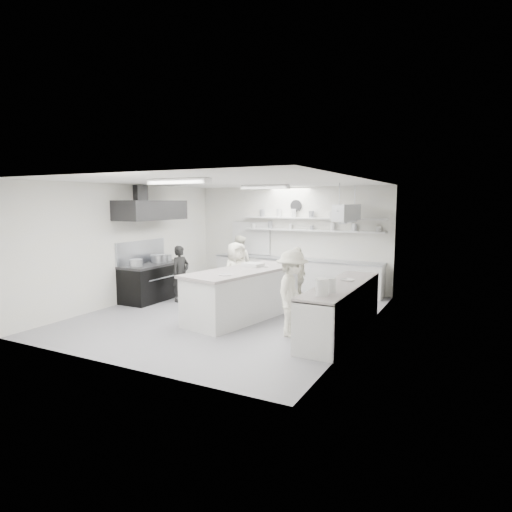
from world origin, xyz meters
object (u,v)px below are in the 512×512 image
at_px(cook_stove, 181,274).
at_px(cook_back, 239,263).
at_px(back_counter, 295,275).
at_px(right_counter, 341,310).
at_px(prep_island, 243,295).
at_px(stove, 153,283).

distance_m(cook_stove, cook_back, 2.13).
bearing_deg(back_counter, cook_back, -159.08).
bearing_deg(right_counter, prep_island, 177.57).
relative_size(stove, cook_back, 1.13).
xyz_separation_m(stove, cook_stove, (0.79, 0.16, 0.27)).
bearing_deg(stove, back_counter, 43.99).
relative_size(back_counter, cook_stove, 3.45).
bearing_deg(cook_stove, cook_back, -3.85).
xyz_separation_m(back_counter, prep_island, (0.09, -3.30, 0.06)).
height_order(prep_island, cook_back, cook_back).
height_order(right_counter, cook_back, cook_back).
bearing_deg(back_counter, prep_island, -88.43).
xyz_separation_m(right_counter, cook_back, (-3.88, 2.81, 0.32)).
xyz_separation_m(back_counter, right_counter, (2.35, -3.40, 0.01)).
relative_size(stove, right_counter, 0.55).
xyz_separation_m(back_counter, cook_stove, (-2.11, -2.64, 0.26)).
bearing_deg(cook_stove, right_counter, -87.89).
bearing_deg(prep_island, right_counter, 8.95).
distance_m(right_counter, cook_back, 4.81).
height_order(stove, right_counter, right_counter).
height_order(back_counter, prep_island, prep_island).
relative_size(stove, prep_island, 0.64).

